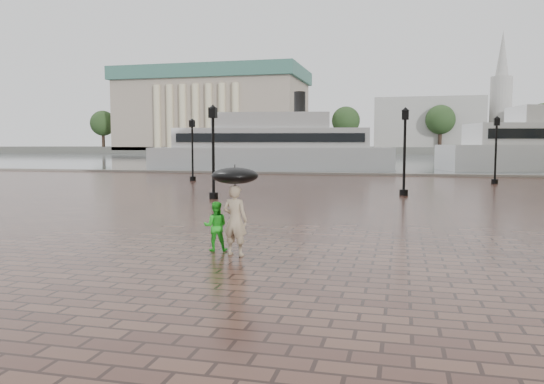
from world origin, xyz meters
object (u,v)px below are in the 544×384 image
Objects in this scene: ferry_near at (271,147)px; street_lamps at (327,150)px; child_pedestrian at (216,226)px; adult_pedestrian at (235,220)px.

street_lamps is at bearing -78.29° from ferry_near.
ferry_near is at bearing 112.30° from street_lamps.
ferry_near is (-8.71, 21.23, 0.08)m from street_lamps.
child_pedestrian is 41.70m from ferry_near.
ferry_near is at bearing -66.97° from adult_pedestrian.
adult_pedestrian is 1.37× the size of child_pedestrian.
adult_pedestrian reaches higher than child_pedestrian.
adult_pedestrian is 42.23m from ferry_near.
street_lamps reaches higher than adult_pedestrian.
child_pedestrian is at bearing -22.25° from adult_pedestrian.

